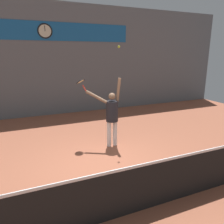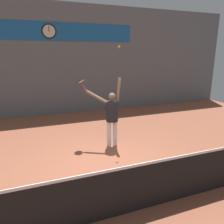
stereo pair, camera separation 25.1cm
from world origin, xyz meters
The scene contains 8 objects.
ground_plane centered at (0.00, 0.00, 0.00)m, with size 18.00×18.00×0.00m, color #9E563D.
back_wall centered at (0.00, 5.80, 2.50)m, with size 18.00×0.10×5.00m.
sponsor_banner centered at (0.00, 5.74, 3.75)m, with size 6.64×0.02×0.79m.
scoreboard_clock centered at (-0.57, 5.72, 3.75)m, with size 0.63×0.06×0.63m.
court_net centered at (0.00, -1.62, 0.50)m, with size 6.92×0.07×1.06m.
tennis_player centered at (0.67, 1.31, 1.05)m, with size 1.00×0.64×2.12m.
tennis_racket centered at (-0.11, 1.84, 1.97)m, with size 0.38×0.38×0.38m.
tennis_ball centered at (0.87, 1.26, 2.99)m, with size 0.07×0.07×0.07m.
Camera 2 is at (-1.59, -4.66, 2.81)m, focal length 35.00 mm.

